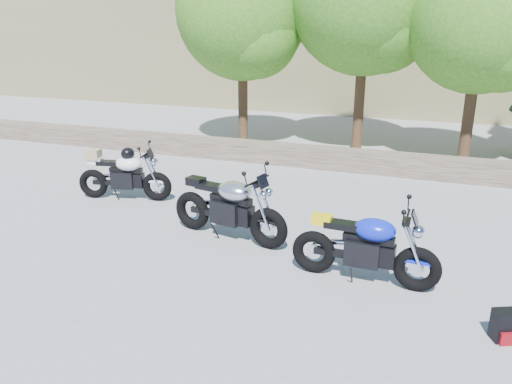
% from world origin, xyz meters
% --- Properties ---
extents(ground, '(90.00, 90.00, 0.00)m').
position_xyz_m(ground, '(0.00, 0.00, 0.00)').
color(ground, gray).
rests_on(ground, ground).
extents(stone_wall, '(22.00, 0.55, 0.50)m').
position_xyz_m(stone_wall, '(0.00, 5.50, 0.25)').
color(stone_wall, '#46382E').
rests_on(stone_wall, ground).
extents(tree_decid_left, '(3.67, 3.67, 5.62)m').
position_xyz_m(tree_decid_left, '(-2.39, 7.14, 3.63)').
color(tree_decid_left, '#382314').
rests_on(tree_decid_left, ground).
extents(tree_decid_right, '(3.54, 3.54, 5.41)m').
position_xyz_m(tree_decid_right, '(3.71, 6.94, 3.50)').
color(tree_decid_right, '#382314').
rests_on(tree_decid_right, ground).
extents(silver_bike, '(2.19, 0.75, 1.11)m').
position_xyz_m(silver_bike, '(-0.15, 0.67, 0.54)').
color(silver_bike, black).
rests_on(silver_bike, ground).
extents(white_bike, '(1.94, 0.70, 1.08)m').
position_xyz_m(white_bike, '(-2.93, 1.75, 0.53)').
color(white_bike, black).
rests_on(white_bike, ground).
extents(blue_bike, '(2.05, 0.65, 1.03)m').
position_xyz_m(blue_bike, '(2.18, -0.04, 0.50)').
color(blue_bike, black).
rests_on(blue_bike, ground).
extents(backpack, '(0.33, 0.31, 0.37)m').
position_xyz_m(backpack, '(3.88, -0.87, 0.18)').
color(backpack, black).
rests_on(backpack, ground).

